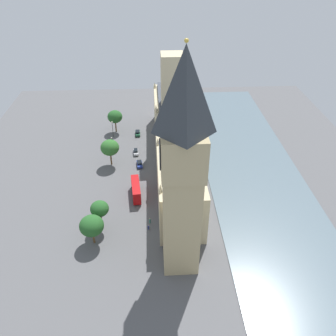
{
  "coord_description": "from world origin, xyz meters",
  "views": [
    {
      "loc": [
        5.66,
        105.38,
        70.7
      ],
      "look_at": [
        1.0,
        15.87,
        9.34
      ],
      "focal_mm": 37.04,
      "sensor_mm": 36.0,
      "label": 1
    }
  ],
  "objects": [
    {
      "name": "ground_plane",
      "position": [
        0.0,
        0.0,
        0.0
      ],
      "size": [
        149.44,
        149.44,
        0.0
      ],
      "primitive_type": "plane",
      "color": "#565659"
    },
    {
      "name": "river_thames",
      "position": [
        -29.61,
        0.0,
        0.12
      ],
      "size": [
        32.87,
        134.49,
        0.25
      ],
      "primitive_type": "cube",
      "color": "slate",
      "rests_on": "ground"
    },
    {
      "name": "parliament_building",
      "position": [
        -2.0,
        -1.67,
        9.52
      ],
      "size": [
        12.95,
        79.44,
        36.11
      ],
      "color": "#CCBA8E",
      "rests_on": "ground"
    },
    {
      "name": "clock_tower",
      "position": [
        -0.57,
        45.33,
        28.9
      ],
      "size": [
        9.56,
        9.56,
        55.9
      ],
      "color": "tan",
      "rests_on": "ground"
    },
    {
      "name": "car_dark_green_near_tower",
      "position": [
        11.72,
        -23.11,
        0.89
      ],
      "size": [
        2.13,
        4.63,
        1.74
      ],
      "rotation": [
        0.0,
        0.0,
        0.04
      ],
      "color": "#19472D",
      "rests_on": "ground"
    },
    {
      "name": "car_silver_opposite_hall",
      "position": [
        12.12,
        -8.16,
        0.89
      ],
      "size": [
        2.14,
        4.45,
        1.74
      ],
      "rotation": [
        0.0,
        0.0,
        0.08
      ],
      "color": "#B7B7BC",
      "rests_on": "ground"
    },
    {
      "name": "car_blue_corner",
      "position": [
        10.56,
        0.33,
        0.89
      ],
      "size": [
        2.35,
        4.63,
        1.74
      ],
      "rotation": [
        0.0,
        0.0,
        0.11
      ],
      "color": "navy",
      "rests_on": "ground"
    },
    {
      "name": "double_decker_bus_midblock",
      "position": [
        11.35,
        17.67,
        2.63
      ],
      "size": [
        3.51,
        10.69,
        4.75
      ],
      "rotation": [
        0.0,
        0.0,
        0.1
      ],
      "color": "#B20C0F",
      "rests_on": "ground"
    },
    {
      "name": "pedestrian_by_river_gate",
      "position": [
        7.06,
        30.41,
        0.76
      ],
      "size": [
        0.65,
        0.71,
        1.7
      ],
      "rotation": [
        0.0,
        0.0,
        2.61
      ],
      "color": "#336B60",
      "rests_on": "ground"
    },
    {
      "name": "pedestrian_under_trees",
      "position": [
        7.5,
        32.98,
        0.72
      ],
      "size": [
        0.47,
        0.57,
        1.6
      ],
      "rotation": [
        0.0,
        0.0,
        6.24
      ],
      "color": "navy",
      "rests_on": "ground"
    },
    {
      "name": "plane_tree_kerbside",
      "position": [
        20.85,
        -1.2,
        7.14
      ],
      "size": [
        6.62,
        6.62,
        9.98
      ],
      "color": "brown",
      "rests_on": "ground"
    },
    {
      "name": "plane_tree_leading",
      "position": [
        22.41,
        37.39,
        6.24
      ],
      "size": [
        6.54,
        6.54,
        9.05
      ],
      "color": "brown",
      "rests_on": "ground"
    },
    {
      "name": "plane_tree_trailing",
      "position": [
        20.94,
        -26.56,
        6.93
      ],
      "size": [
        6.15,
        6.15,
        9.58
      ],
      "color": "brown",
      "rests_on": "ground"
    },
    {
      "name": "plane_tree_far_end",
      "position": [
        20.81,
        31.89,
        7.27
      ],
      "size": [
        5.16,
        5.16,
        9.53
      ],
      "color": "brown",
      "rests_on": "ground"
    },
    {
      "name": "street_lamp_slot_10",
      "position": [
        21.29,
        -11.49,
        4.0
      ],
      "size": [
        0.56,
        0.56,
        5.65
      ],
      "color": "black",
      "rests_on": "ground"
    },
    {
      "name": "street_lamp_slot_11",
      "position": [
        21.82,
        -22.01,
        4.84
      ],
      "size": [
        0.56,
        0.56,
        7.04
      ],
      "color": "black",
      "rests_on": "ground"
    }
  ]
}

